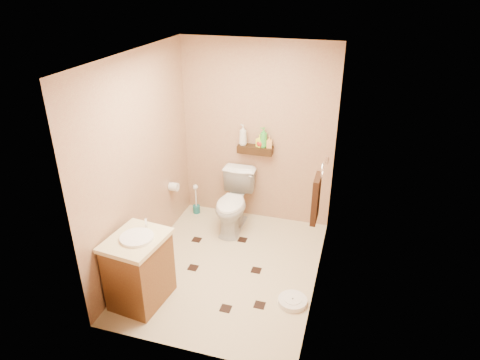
% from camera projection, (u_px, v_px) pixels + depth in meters
% --- Properties ---
extents(ground, '(2.50, 2.50, 0.00)m').
position_uv_depth(ground, '(228.00, 268.00, 4.96)').
color(ground, beige).
rests_on(ground, ground).
extents(wall_back, '(2.00, 0.04, 2.40)m').
position_uv_depth(wall_back, '(257.00, 134.00, 5.51)').
color(wall_back, tan).
rests_on(wall_back, ground).
extents(wall_front, '(2.00, 0.04, 2.40)m').
position_uv_depth(wall_front, '(178.00, 240.00, 3.36)').
color(wall_front, tan).
rests_on(wall_front, ground).
extents(wall_left, '(0.04, 2.50, 2.40)m').
position_uv_depth(wall_left, '(140.00, 163.00, 4.69)').
color(wall_left, tan).
rests_on(wall_left, ground).
extents(wall_right, '(0.04, 2.50, 2.40)m').
position_uv_depth(wall_right, '(324.00, 187.00, 4.18)').
color(wall_right, tan).
rests_on(wall_right, ground).
extents(ceiling, '(2.00, 2.50, 0.02)m').
position_uv_depth(ceiling, '(225.00, 56.00, 3.90)').
color(ceiling, silver).
rests_on(ceiling, wall_back).
extents(wall_shelf, '(0.46, 0.14, 0.10)m').
position_uv_depth(wall_shelf, '(255.00, 150.00, 5.52)').
color(wall_shelf, '#35220E').
rests_on(wall_shelf, wall_back).
extents(floor_accents, '(1.17, 1.35, 0.01)m').
position_uv_depth(floor_accents, '(228.00, 269.00, 4.93)').
color(floor_accents, black).
rests_on(floor_accents, ground).
extents(toilet, '(0.45, 0.77, 0.77)m').
position_uv_depth(toilet, '(234.00, 203.00, 5.56)').
color(toilet, white).
rests_on(toilet, ground).
extents(vanity, '(0.58, 0.67, 0.88)m').
position_uv_depth(vanity, '(139.00, 269.00, 4.32)').
color(vanity, brown).
rests_on(vanity, ground).
extents(bathroom_scale, '(0.38, 0.38, 0.06)m').
position_uv_depth(bathroom_scale, '(293.00, 301.00, 4.42)').
color(bathroom_scale, white).
rests_on(bathroom_scale, ground).
extents(toilet_brush, '(0.10, 0.10, 0.44)m').
position_uv_depth(toilet_brush, '(196.00, 203.00, 6.02)').
color(toilet_brush, '#1A6468').
rests_on(toilet_brush, ground).
extents(towel_ring, '(0.12, 0.30, 0.76)m').
position_uv_depth(towel_ring, '(316.00, 197.00, 4.53)').
color(towel_ring, silver).
rests_on(towel_ring, wall_right).
extents(toilet_paper, '(0.12, 0.11, 0.12)m').
position_uv_depth(toilet_paper, '(174.00, 187.00, 5.50)').
color(toilet_paper, white).
rests_on(toilet_paper, wall_left).
extents(bottle_a, '(0.14, 0.14, 0.27)m').
position_uv_depth(bottle_a, '(243.00, 135.00, 5.48)').
color(bottle_a, silver).
rests_on(bottle_a, wall_shelf).
extents(bottle_b, '(0.10, 0.10, 0.16)m').
position_uv_depth(bottle_b, '(260.00, 141.00, 5.45)').
color(bottle_b, '#F2FD35').
rests_on(bottle_b, wall_shelf).
extents(bottle_c, '(0.15, 0.15, 0.14)m').
position_uv_depth(bottle_c, '(261.00, 142.00, 5.45)').
color(bottle_c, red).
rests_on(bottle_c, wall_shelf).
extents(bottle_d, '(0.14, 0.14, 0.26)m').
position_uv_depth(bottle_d, '(264.00, 137.00, 5.41)').
color(bottle_d, green).
rests_on(bottle_d, wall_shelf).
extents(bottle_e, '(0.08, 0.08, 0.15)m').
position_uv_depth(bottle_e, '(269.00, 142.00, 5.42)').
color(bottle_e, '#F3A751').
rests_on(bottle_e, wall_shelf).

